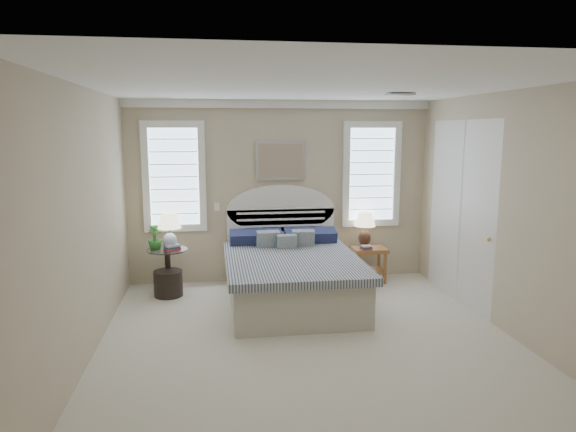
# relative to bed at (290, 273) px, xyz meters

# --- Properties ---
(floor) EXTENTS (4.50, 5.00, 0.01)m
(floor) POSITION_rel_bed_xyz_m (0.00, -1.46, -0.39)
(floor) COLOR beige
(floor) RESTS_ON ground
(ceiling) EXTENTS (4.50, 5.00, 0.01)m
(ceiling) POSITION_rel_bed_xyz_m (0.00, -1.46, 2.31)
(ceiling) COLOR white
(ceiling) RESTS_ON wall_back
(wall_back) EXTENTS (4.50, 0.02, 2.70)m
(wall_back) POSITION_rel_bed_xyz_m (0.00, 1.04, 0.96)
(wall_back) COLOR beige
(wall_back) RESTS_ON floor
(wall_left) EXTENTS (0.02, 5.00, 2.70)m
(wall_left) POSITION_rel_bed_xyz_m (-2.25, -1.46, 0.96)
(wall_left) COLOR beige
(wall_left) RESTS_ON floor
(wall_right) EXTENTS (0.02, 5.00, 2.70)m
(wall_right) POSITION_rel_bed_xyz_m (2.25, -1.46, 0.96)
(wall_right) COLOR beige
(wall_right) RESTS_ON floor
(crown_molding) EXTENTS (4.50, 0.08, 0.12)m
(crown_molding) POSITION_rel_bed_xyz_m (0.00, 1.00, 2.25)
(crown_molding) COLOR white
(crown_molding) RESTS_ON wall_back
(hvac_vent) EXTENTS (0.30, 0.20, 0.02)m
(hvac_vent) POSITION_rel_bed_xyz_m (1.20, -0.66, 2.29)
(hvac_vent) COLOR #B2B2B2
(hvac_vent) RESTS_ON ceiling
(switch_plate) EXTENTS (0.08, 0.01, 0.12)m
(switch_plate) POSITION_rel_bed_xyz_m (-0.95, 1.03, 0.76)
(switch_plate) COLOR white
(switch_plate) RESTS_ON wall_back
(window_left) EXTENTS (0.90, 0.06, 1.60)m
(window_left) POSITION_rel_bed_xyz_m (-1.55, 1.02, 1.21)
(window_left) COLOR #C9E9FF
(window_left) RESTS_ON wall_back
(window_right) EXTENTS (0.90, 0.06, 1.60)m
(window_right) POSITION_rel_bed_xyz_m (1.40, 1.02, 1.21)
(window_right) COLOR #C9E9FF
(window_right) RESTS_ON wall_back
(painting) EXTENTS (0.74, 0.04, 0.58)m
(painting) POSITION_rel_bed_xyz_m (0.00, 1.00, 1.43)
(painting) COLOR silver
(painting) RESTS_ON wall_back
(closet_door) EXTENTS (0.02, 1.80, 2.40)m
(closet_door) POSITION_rel_bed_xyz_m (2.23, -0.26, 0.81)
(closet_door) COLOR silver
(closet_door) RESTS_ON floor
(bed) EXTENTS (1.72, 2.28, 1.47)m
(bed) POSITION_rel_bed_xyz_m (0.00, 0.00, 0.00)
(bed) COLOR beige
(bed) RESTS_ON floor
(side_table_left) EXTENTS (0.56, 0.56, 0.63)m
(side_table_left) POSITION_rel_bed_xyz_m (-1.65, 0.59, 0.00)
(side_table_left) COLOR black
(side_table_left) RESTS_ON floor
(nightstand_right) EXTENTS (0.50, 0.40, 0.53)m
(nightstand_right) POSITION_rel_bed_xyz_m (1.30, 0.69, 0.00)
(nightstand_right) COLOR #9C6433
(nightstand_right) RESTS_ON floor
(floor_pot) EXTENTS (0.50, 0.50, 0.36)m
(floor_pot) POSITION_rel_bed_xyz_m (-1.64, 0.44, -0.21)
(floor_pot) COLOR black
(floor_pot) RESTS_ON floor
(lamp_left) EXTENTS (0.37, 0.37, 0.52)m
(lamp_left) POSITION_rel_bed_xyz_m (-1.60, 0.55, 0.56)
(lamp_left) COLOR white
(lamp_left) RESTS_ON side_table_left
(lamp_right) EXTENTS (0.36, 0.36, 0.52)m
(lamp_right) POSITION_rel_bed_xyz_m (1.27, 0.84, 0.46)
(lamp_right) COLOR black
(lamp_right) RESTS_ON nightstand_right
(potted_plant) EXTENTS (0.21, 0.21, 0.34)m
(potted_plant) POSITION_rel_bed_xyz_m (-1.81, 0.57, 0.41)
(potted_plant) COLOR #3B742E
(potted_plant) RESTS_ON side_table_left
(books_left) EXTENTS (0.24, 0.22, 0.08)m
(books_left) POSITION_rel_bed_xyz_m (-1.57, 0.50, 0.28)
(books_left) COLOR #AA2A37
(books_left) RESTS_ON side_table_left
(books_right) EXTENTS (0.17, 0.13, 0.06)m
(books_right) POSITION_rel_bed_xyz_m (1.21, 0.57, 0.17)
(books_right) COLOR #AA2A37
(books_right) RESTS_ON nightstand_right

